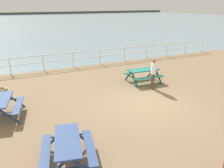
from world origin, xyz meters
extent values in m
cube|color=#846B4C|center=(0.00, 0.00, -0.10)|extent=(30.00, 24.00, 0.20)
cube|color=gray|center=(0.00, 52.75, 0.00)|extent=(142.00, 90.00, 0.01)
cube|color=#4C4C47|center=(0.00, 95.75, 0.00)|extent=(142.00, 6.00, 1.80)
cube|color=white|center=(0.00, 7.75, 1.05)|extent=(23.00, 0.06, 0.06)
cube|color=white|center=(0.00, 7.75, 0.58)|extent=(23.00, 0.05, 0.05)
cylinder|color=white|center=(-5.23, 7.75, 0.53)|extent=(0.07, 0.07, 1.05)
cylinder|color=white|center=(-3.14, 7.75, 0.53)|extent=(0.07, 0.07, 1.05)
cylinder|color=white|center=(-1.05, 7.75, 0.53)|extent=(0.07, 0.07, 1.05)
cylinder|color=white|center=(1.05, 7.75, 0.53)|extent=(0.07, 0.07, 1.05)
cylinder|color=white|center=(3.14, 7.75, 0.53)|extent=(0.07, 0.07, 1.05)
cylinder|color=white|center=(5.23, 7.75, 0.53)|extent=(0.07, 0.07, 1.05)
cylinder|color=white|center=(7.32, 7.75, 0.53)|extent=(0.07, 0.07, 1.05)
cylinder|color=white|center=(9.41, 7.75, 0.53)|extent=(0.07, 0.07, 1.05)
cylinder|color=white|center=(11.50, 7.75, 0.53)|extent=(0.07, 0.07, 1.05)
cube|color=#334C84|center=(-5.87, 1.54, 0.75)|extent=(1.05, 1.90, 0.05)
cube|color=#334C84|center=(-5.27, 1.41, 0.45)|extent=(0.62, 1.82, 0.04)
cube|color=navy|center=(-5.35, 2.23, 0.38)|extent=(0.79, 0.24, 0.79)
cube|color=navy|center=(-5.72, 2.30, 0.42)|extent=(1.48, 0.36, 0.04)
cube|color=navy|center=(-5.66, 0.70, 0.38)|extent=(0.79, 0.24, 0.79)
cube|color=#1E7A70|center=(1.63, 2.71, 0.75)|extent=(1.83, 0.79, 0.05)
cube|color=#1E7A70|center=(1.66, 3.33, 0.45)|extent=(1.81, 0.35, 0.04)
cube|color=#1E7A70|center=(1.60, 2.09, 0.45)|extent=(1.81, 0.35, 0.04)
cube|color=#165B54|center=(2.42, 3.05, 0.38)|extent=(0.12, 0.80, 0.79)
cube|color=#165B54|center=(2.39, 2.30, 0.38)|extent=(0.12, 0.80, 0.79)
cube|color=#165B54|center=(2.41, 2.67, 0.42)|extent=(0.14, 1.50, 0.04)
cube|color=#165B54|center=(0.87, 3.13, 0.38)|extent=(0.12, 0.80, 0.79)
cube|color=#165B54|center=(0.83, 2.38, 0.38)|extent=(0.12, 0.80, 0.79)
cube|color=#165B54|center=(0.85, 2.75, 0.42)|extent=(0.14, 1.50, 0.04)
cube|color=#334C84|center=(-4.25, -2.40, 0.75)|extent=(1.10, 1.91, 0.05)
cube|color=#334C84|center=(-4.86, -2.26, 0.45)|extent=(0.67, 1.81, 0.04)
cube|color=#334C84|center=(-3.65, -2.55, 0.45)|extent=(0.67, 1.81, 0.04)
cube|color=navy|center=(-4.44, -1.56, 0.38)|extent=(0.79, 0.26, 0.79)
cube|color=navy|center=(-3.71, -1.73, 0.38)|extent=(0.79, 0.26, 0.79)
cube|color=navy|center=(-4.07, -1.64, 0.42)|extent=(1.47, 0.41, 0.04)
cube|color=navy|center=(-4.07, -3.25, 0.38)|extent=(0.79, 0.26, 0.79)
cylinder|color=#4C4233|center=(1.43, 1.47, 0.42)|extent=(0.14, 0.14, 0.85)
cylinder|color=#4C4233|center=(1.50, 1.64, 0.42)|extent=(0.14, 0.14, 0.85)
cube|color=white|center=(1.46, 1.55, 1.14)|extent=(0.34, 0.40, 0.58)
cylinder|color=white|center=(1.38, 1.35, 1.17)|extent=(0.09, 0.09, 0.52)
cylinder|color=white|center=(1.55, 1.76, 1.17)|extent=(0.09, 0.09, 0.52)
sphere|color=#9E7051|center=(1.46, 1.55, 1.54)|extent=(0.23, 0.23, 0.23)
torus|color=tan|center=(-5.85, 4.88, 0.06)|extent=(0.55, 0.55, 0.11)
camera|label=1|loc=(-5.52, -7.88, 4.37)|focal=36.67mm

